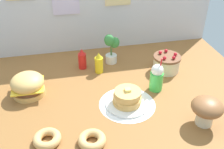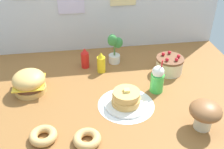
{
  "view_description": "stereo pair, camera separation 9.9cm",
  "coord_description": "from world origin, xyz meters",
  "px_view_note": "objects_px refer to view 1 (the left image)",
  "views": [
    {
      "loc": [
        -0.31,
        -1.49,
        1.24
      ],
      "look_at": [
        0.03,
        0.09,
        0.17
      ],
      "focal_mm": 42.54,
      "sensor_mm": 36.0,
      "label": 1
    },
    {
      "loc": [
        -0.21,
        -1.51,
        1.24
      ],
      "look_at": [
        0.03,
        0.09,
        0.17
      ],
      "focal_mm": 42.54,
      "sensor_mm": 36.0,
      "label": 2
    }
  ],
  "objects_px": {
    "cream_soda_cup": "(157,78)",
    "donut_chocolate": "(92,140)",
    "layer_cake": "(166,63)",
    "ketchup_bottle": "(82,59)",
    "burger": "(28,85)",
    "pancake_stack": "(127,99)",
    "mushroom_stool": "(207,109)",
    "mustard_bottle": "(99,63)",
    "potted_plant": "(111,47)",
    "donut_pink_glaze": "(47,139)"
  },
  "relations": [
    {
      "from": "ketchup_bottle",
      "to": "donut_chocolate",
      "type": "distance_m",
      "value": 0.89
    },
    {
      "from": "ketchup_bottle",
      "to": "mushroom_stool",
      "type": "relative_size",
      "value": 0.91
    },
    {
      "from": "mushroom_stool",
      "to": "potted_plant",
      "type": "bearing_deg",
      "value": 115.85
    },
    {
      "from": "potted_plant",
      "to": "pancake_stack",
      "type": "bearing_deg",
      "value": -90.94
    },
    {
      "from": "donut_pink_glaze",
      "to": "donut_chocolate",
      "type": "relative_size",
      "value": 1.0
    },
    {
      "from": "layer_cake",
      "to": "mushroom_stool",
      "type": "relative_size",
      "value": 1.13
    },
    {
      "from": "donut_chocolate",
      "to": "potted_plant",
      "type": "bearing_deg",
      "value": 71.4
    },
    {
      "from": "ketchup_bottle",
      "to": "cream_soda_cup",
      "type": "relative_size",
      "value": 0.67
    },
    {
      "from": "cream_soda_cup",
      "to": "donut_chocolate",
      "type": "height_order",
      "value": "cream_soda_cup"
    },
    {
      "from": "pancake_stack",
      "to": "donut_pink_glaze",
      "type": "relative_size",
      "value": 1.83
    },
    {
      "from": "donut_chocolate",
      "to": "mushroom_stool",
      "type": "height_order",
      "value": "mushroom_stool"
    },
    {
      "from": "ketchup_bottle",
      "to": "mustard_bottle",
      "type": "distance_m",
      "value": 0.16
    },
    {
      "from": "cream_soda_cup",
      "to": "donut_pink_glaze",
      "type": "distance_m",
      "value": 0.92
    },
    {
      "from": "mustard_bottle",
      "to": "burger",
      "type": "bearing_deg",
      "value": -160.8
    },
    {
      "from": "pancake_stack",
      "to": "ketchup_bottle",
      "type": "xyz_separation_m",
      "value": [
        -0.26,
        0.57,
        0.03
      ]
    },
    {
      "from": "burger",
      "to": "potted_plant",
      "type": "height_order",
      "value": "potted_plant"
    },
    {
      "from": "layer_cake",
      "to": "mustard_bottle",
      "type": "distance_m",
      "value": 0.58
    },
    {
      "from": "burger",
      "to": "pancake_stack",
      "type": "relative_size",
      "value": 0.78
    },
    {
      "from": "donut_chocolate",
      "to": "potted_plant",
      "type": "height_order",
      "value": "potted_plant"
    },
    {
      "from": "burger",
      "to": "layer_cake",
      "type": "relative_size",
      "value": 1.06
    },
    {
      "from": "cream_soda_cup",
      "to": "donut_chocolate",
      "type": "relative_size",
      "value": 1.61
    },
    {
      "from": "burger",
      "to": "pancake_stack",
      "type": "xyz_separation_m",
      "value": [
        0.7,
        -0.28,
        -0.03
      ]
    },
    {
      "from": "pancake_stack",
      "to": "mustard_bottle",
      "type": "height_order",
      "value": "mustard_bottle"
    },
    {
      "from": "pancake_stack",
      "to": "donut_pink_glaze",
      "type": "distance_m",
      "value": 0.62
    },
    {
      "from": "pancake_stack",
      "to": "potted_plant",
      "type": "xyz_separation_m",
      "value": [
        0.01,
        0.62,
        0.1
      ]
    },
    {
      "from": "donut_chocolate",
      "to": "pancake_stack",
      "type": "bearing_deg",
      "value": 45.84
    },
    {
      "from": "potted_plant",
      "to": "ketchup_bottle",
      "type": "bearing_deg",
      "value": -170.53
    },
    {
      "from": "mustard_bottle",
      "to": "donut_chocolate",
      "type": "relative_size",
      "value": 1.08
    },
    {
      "from": "mushroom_stool",
      "to": "layer_cake",
      "type": "bearing_deg",
      "value": 90.04
    },
    {
      "from": "potted_plant",
      "to": "mustard_bottle",
      "type": "bearing_deg",
      "value": -133.81
    },
    {
      "from": "pancake_stack",
      "to": "donut_chocolate",
      "type": "xyz_separation_m",
      "value": [
        -0.3,
        -0.31,
        -0.03
      ]
    },
    {
      "from": "layer_cake",
      "to": "donut_pink_glaze",
      "type": "relative_size",
      "value": 1.34
    },
    {
      "from": "layer_cake",
      "to": "potted_plant",
      "type": "relative_size",
      "value": 0.82
    },
    {
      "from": "donut_pink_glaze",
      "to": "potted_plant",
      "type": "xyz_separation_m",
      "value": [
        0.58,
        0.86,
        0.12
      ]
    },
    {
      "from": "pancake_stack",
      "to": "mushroom_stool",
      "type": "xyz_separation_m",
      "value": [
        0.45,
        -0.29,
        0.07
      ]
    },
    {
      "from": "burger",
      "to": "donut_chocolate",
      "type": "bearing_deg",
      "value": -55.91
    },
    {
      "from": "donut_pink_glaze",
      "to": "potted_plant",
      "type": "height_order",
      "value": "potted_plant"
    },
    {
      "from": "cream_soda_cup",
      "to": "burger",
      "type": "bearing_deg",
      "value": 171.82
    },
    {
      "from": "layer_cake",
      "to": "potted_plant",
      "type": "bearing_deg",
      "value": 152.09
    },
    {
      "from": "ketchup_bottle",
      "to": "donut_pink_glaze",
      "type": "relative_size",
      "value": 1.08
    },
    {
      "from": "cream_soda_cup",
      "to": "mushroom_stool",
      "type": "height_order",
      "value": "cream_soda_cup"
    },
    {
      "from": "layer_cake",
      "to": "ketchup_bottle",
      "type": "height_order",
      "value": "ketchup_bottle"
    },
    {
      "from": "cream_soda_cup",
      "to": "donut_chocolate",
      "type": "xyz_separation_m",
      "value": [
        -0.57,
        -0.45,
        -0.08
      ]
    },
    {
      "from": "potted_plant",
      "to": "donut_pink_glaze",
      "type": "bearing_deg",
      "value": -123.87
    },
    {
      "from": "potted_plant",
      "to": "mushroom_stool",
      "type": "relative_size",
      "value": 1.39
    },
    {
      "from": "pancake_stack",
      "to": "ketchup_bottle",
      "type": "height_order",
      "value": "ketchup_bottle"
    },
    {
      "from": "donut_chocolate",
      "to": "potted_plant",
      "type": "distance_m",
      "value": 0.99
    },
    {
      "from": "mustard_bottle",
      "to": "potted_plant",
      "type": "height_order",
      "value": "potted_plant"
    },
    {
      "from": "potted_plant",
      "to": "mushroom_stool",
      "type": "xyz_separation_m",
      "value": [
        0.44,
        -0.91,
        -0.03
      ]
    },
    {
      "from": "burger",
      "to": "donut_chocolate",
      "type": "height_order",
      "value": "burger"
    }
  ]
}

